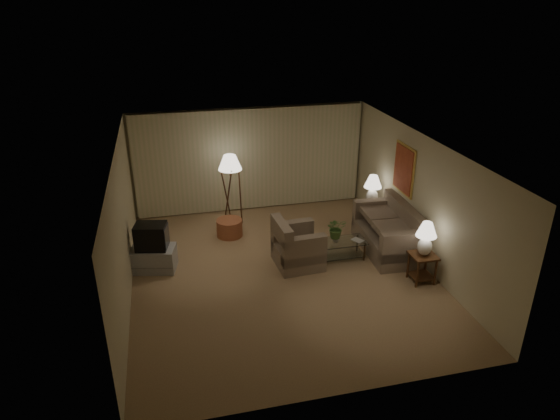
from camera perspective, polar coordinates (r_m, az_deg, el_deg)
The scene contains 16 objects.
ground at distance 10.42m, azimuth 0.15°, elevation -7.16°, with size 7.00×7.00×0.00m, color tan.
room_shell at distance 11.01m, azimuth -1.57°, elevation 4.68°, with size 6.04×7.02×2.72m.
sofa at distance 11.30m, azimuth 12.10°, elevation -2.60°, with size 2.04×1.16×0.86m.
armchair at distance 10.53m, azimuth 2.07°, elevation -4.25°, with size 1.09×1.05×0.82m.
side_table_near at distance 10.34m, azimuth 15.96°, elevation -5.88°, with size 0.49×0.49×0.60m.
side_table_far at distance 12.40m, azimuth 10.33°, elevation -0.17°, with size 0.47×0.39×0.60m.
table_lamp_near at distance 10.05m, azimuth 16.35°, elevation -2.86°, with size 0.41×0.41×0.70m.
table_lamp_far at distance 12.15m, azimuth 10.55°, elevation 2.58°, with size 0.42×0.42×0.73m.
coffee_table at distance 10.90m, azimuth 7.08°, elevation -4.20°, with size 1.02×0.56×0.41m.
tv_cabinet at distance 10.74m, azimuth -14.23°, elevation -5.41°, with size 0.99×0.74×0.50m, color #ACACAF.
crt_tv at distance 10.50m, azimuth -14.51°, elevation -2.95°, with size 0.71×0.57×0.54m, color black.
floor_lamp at distance 12.27m, azimuth -5.63°, elevation 2.53°, with size 0.57×0.57×1.76m.
ottoman at distance 11.87m, azimuth -5.79°, elevation -2.03°, with size 0.61×0.61×0.41m, color #B0693B.
vase at distance 10.75m, azimuth 6.39°, elevation -3.29°, with size 0.14×0.14×0.15m, color silver.
flowers at distance 10.62m, azimuth 6.46°, elevation -1.82°, with size 0.41×0.36×0.46m, color #527D37.
book at distance 10.83m, azimuth 8.55°, elevation -3.59°, with size 0.18×0.25×0.02m, color olive.
Camera 1 is at (-2.10, -8.66, 5.41)m, focal length 32.00 mm.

